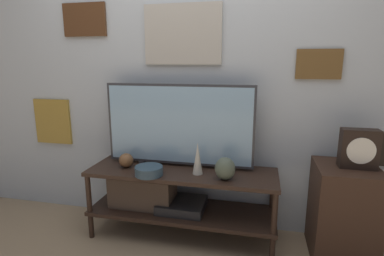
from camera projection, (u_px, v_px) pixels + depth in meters
The scene contains 10 objects.
ground_plane at pixel (173, 254), 2.17m from camera, with size 12.00×12.00×0.00m, color #997F60.
wall_back at pixel (190, 63), 2.39m from camera, with size 6.40×0.08×2.70m.
media_console at pixel (167, 193), 2.38m from camera, with size 1.45×0.45×0.55m.
television at pixel (179, 125), 2.34m from camera, with size 1.18×0.05×0.65m.
vase_urn_stoneware at pixel (225, 169), 2.11m from camera, with size 0.14×0.13×0.16m.
vase_wide_bowl at pixel (149, 171), 2.20m from camera, with size 0.21×0.21×0.07m.
vase_round_glass at pixel (126, 160), 2.36m from camera, with size 0.11×0.11×0.11m.
vase_slim_bronze at pixel (198, 158), 2.21m from camera, with size 0.07×0.07×0.24m.
side_table at pixel (343, 212), 2.11m from camera, with size 0.41×0.43×0.67m.
mantel_clock at pixel (359, 149), 1.99m from camera, with size 0.23×0.11×0.27m.
Camera 1 is at (0.56, -1.85, 1.36)m, focal length 28.00 mm.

